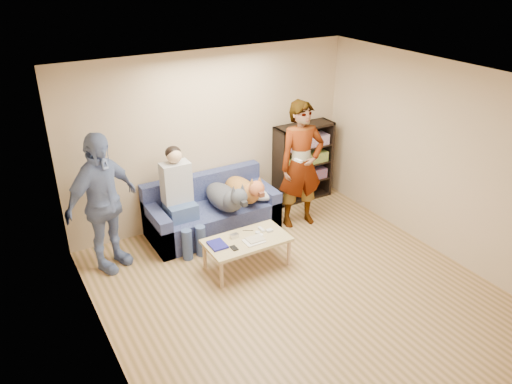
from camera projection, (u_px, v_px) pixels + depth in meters
ground at (306, 300)px, 6.04m from camera, size 5.00×5.00×0.00m
ceiling at (317, 87)px, 4.90m from camera, size 5.00×5.00×0.00m
wall_back at (212, 138)px, 7.41m from camera, size 4.50×0.00×4.50m
wall_left at (106, 263)px, 4.45m from camera, size 0.00×5.00×5.00m
wall_right at (452, 165)px, 6.48m from camera, size 0.00×5.00×5.00m
blanket at (264, 194)px, 7.52m from camera, size 0.43×0.37×0.15m
person_standing_right at (301, 165)px, 7.34m from camera, size 0.76×0.55×1.93m
person_standing_left at (102, 203)px, 6.29m from camera, size 1.18×0.91×1.87m
held_controller at (298, 161)px, 7.02m from camera, size 0.07×0.14×0.03m
notebook_blue at (217, 245)px, 6.35m from camera, size 0.20×0.26×0.03m
papers at (254, 241)px, 6.44m from camera, size 0.26×0.20×0.02m
magazine at (255, 239)px, 6.47m from camera, size 0.22×0.17×0.01m
camera_silver at (234, 236)px, 6.53m from camera, size 0.11×0.06×0.05m
controller_a at (261, 229)px, 6.70m from camera, size 0.04×0.13×0.03m
controller_b at (269, 230)px, 6.67m from camera, size 0.09×0.06×0.03m
headphone_cup_a at (261, 235)px, 6.57m from camera, size 0.07×0.07×0.02m
headphone_cup_b at (258, 233)px, 6.63m from camera, size 0.07×0.07×0.02m
pen_orange at (251, 245)px, 6.37m from camera, size 0.13×0.06×0.01m
pen_black at (248, 230)px, 6.69m from camera, size 0.13×0.08×0.01m
wallet at (234, 248)px, 6.29m from camera, size 0.07×0.12×0.02m
sofa at (211, 213)px, 7.43m from camera, size 1.90×0.85×0.82m
person_seated at (180, 195)px, 6.88m from camera, size 0.40×0.73×1.47m
dog_gray at (226, 198)px, 7.14m from camera, size 0.39×1.24×0.56m
dog_tan at (244, 190)px, 7.38m from camera, size 0.37×1.15×0.54m
coffee_table at (247, 242)px, 6.52m from camera, size 1.10×0.60×0.42m
bookshelf at (303, 160)px, 8.25m from camera, size 1.00×0.34×1.30m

